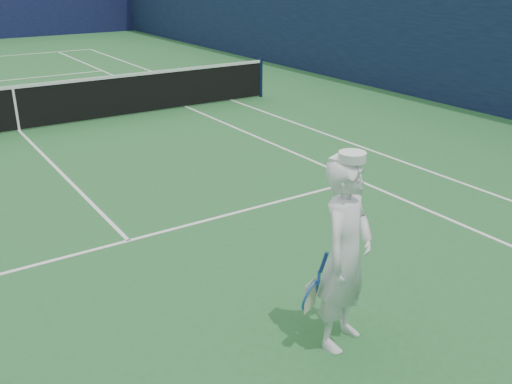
# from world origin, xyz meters

# --- Properties ---
(ground) EXTENTS (80.00, 80.00, 0.00)m
(ground) POSITION_xyz_m (0.00, 0.00, 0.00)
(ground) COLOR #25622E
(ground) RESTS_ON ground
(court_markings) EXTENTS (11.03, 23.83, 0.01)m
(court_markings) POSITION_xyz_m (0.00, 0.00, 0.00)
(court_markings) COLOR white
(court_markings) RESTS_ON ground
(windscreen_fence) EXTENTS (20.12, 36.12, 4.00)m
(windscreen_fence) POSITION_xyz_m (0.00, 0.00, 2.00)
(windscreen_fence) COLOR #0F143A
(windscreen_fence) RESTS_ON ground
(tennis_net) EXTENTS (12.88, 0.09, 1.07)m
(tennis_net) POSITION_xyz_m (0.00, 0.00, 0.55)
(tennis_net) COLOR #141E4C
(tennis_net) RESTS_ON ground
(tennis_player) EXTENTS (0.89, 0.67, 1.93)m
(tennis_player) POSITION_xyz_m (0.92, -9.58, 0.94)
(tennis_player) COLOR white
(tennis_player) RESTS_ON ground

